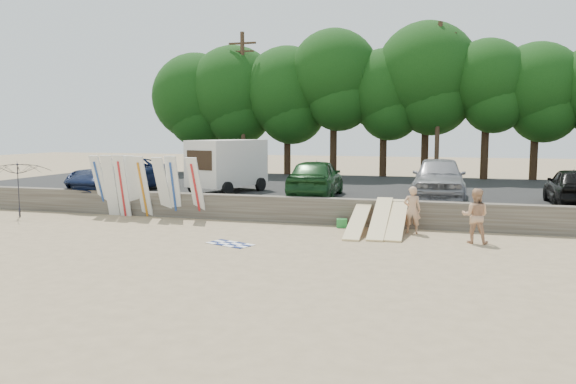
# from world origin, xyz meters

# --- Properties ---
(ground) EXTENTS (120.00, 120.00, 0.00)m
(ground) POSITION_xyz_m (0.00, 0.00, 0.00)
(ground) COLOR tan
(ground) RESTS_ON ground
(seawall) EXTENTS (44.00, 0.50, 1.00)m
(seawall) POSITION_xyz_m (0.00, 3.00, 0.50)
(seawall) COLOR #6B6356
(seawall) RESTS_ON ground
(parking_lot) EXTENTS (44.00, 14.50, 0.70)m
(parking_lot) POSITION_xyz_m (0.00, 10.50, 0.35)
(parking_lot) COLOR #282828
(parking_lot) RESTS_ON ground
(treeline) EXTENTS (33.25, 6.25, 9.38)m
(treeline) POSITION_xyz_m (-1.70, 17.51, 6.23)
(treeline) COLOR #382616
(treeline) RESTS_ON parking_lot
(utility_poles) EXTENTS (25.80, 0.26, 9.00)m
(utility_poles) POSITION_xyz_m (2.00, 16.00, 5.43)
(utility_poles) COLOR #473321
(utility_poles) RESTS_ON parking_lot
(box_trailer) EXTENTS (2.99, 4.18, 2.42)m
(box_trailer) POSITION_xyz_m (-7.14, 6.42, 2.05)
(box_trailer) COLOR silver
(box_trailer) RESTS_ON parking_lot
(car_0) EXTENTS (3.42, 5.98, 1.57)m
(car_0) POSITION_xyz_m (-12.13, 5.43, 1.49)
(car_0) COLOR #111B3C
(car_0) RESTS_ON parking_lot
(car_1) EXTENTS (2.31, 5.01, 1.66)m
(car_1) POSITION_xyz_m (-2.72, 5.59, 1.53)
(car_1) COLOR #153B1A
(car_1) RESTS_ON parking_lot
(car_2) EXTENTS (2.20, 5.25, 1.77)m
(car_2) POSITION_xyz_m (2.36, 6.49, 1.59)
(car_2) COLOR gray
(car_2) RESTS_ON parking_lot
(car_3) EXTENTS (1.83, 4.38, 1.48)m
(car_3) POSITION_xyz_m (7.34, 5.60, 1.44)
(car_3) COLOR black
(car_3) RESTS_ON parking_lot
(surfboard_upright_0) EXTENTS (0.62, 0.82, 2.52)m
(surfboard_upright_0) POSITION_xyz_m (-11.34, 2.63, 1.26)
(surfboard_upright_0) COLOR silver
(surfboard_upright_0) RESTS_ON ground
(surfboard_upright_1) EXTENTS (0.53, 0.65, 2.55)m
(surfboard_upright_1) POSITION_xyz_m (-10.75, 2.45, 1.27)
(surfboard_upright_1) COLOR silver
(surfboard_upright_1) RESTS_ON ground
(surfboard_upright_2) EXTENTS (0.51, 0.55, 2.57)m
(surfboard_upright_2) POSITION_xyz_m (-10.15, 2.38, 1.28)
(surfboard_upright_2) COLOR silver
(surfboard_upright_2) RESTS_ON ground
(surfboard_upright_3) EXTENTS (0.55, 0.69, 2.55)m
(surfboard_upright_3) POSITION_xyz_m (-9.83, 2.64, 1.27)
(surfboard_upright_3) COLOR silver
(surfboard_upright_3) RESTS_ON ground
(surfboard_upright_4) EXTENTS (0.56, 0.75, 2.53)m
(surfboard_upright_4) POSITION_xyz_m (-9.24, 2.48, 1.27)
(surfboard_upright_4) COLOR silver
(surfboard_upright_4) RESTS_ON ground
(surfboard_upright_5) EXTENTS (0.57, 0.88, 2.50)m
(surfboard_upright_5) POSITION_xyz_m (-8.36, 2.53, 1.25)
(surfboard_upright_5) COLOR silver
(surfboard_upright_5) RESTS_ON ground
(surfboard_upright_6) EXTENTS (0.52, 0.64, 2.55)m
(surfboard_upright_6) POSITION_xyz_m (-7.90, 2.60, 1.28)
(surfboard_upright_6) COLOR silver
(surfboard_upright_6) RESTS_ON ground
(surfboard_upright_7) EXTENTS (0.60, 0.85, 2.51)m
(surfboard_upright_7) POSITION_xyz_m (-6.88, 2.55, 1.26)
(surfboard_upright_7) COLOR silver
(surfboard_upright_7) RESTS_ON ground
(surfboard_low_0) EXTENTS (0.56, 2.91, 0.86)m
(surfboard_low_0) POSITION_xyz_m (-0.20, 1.33, 0.43)
(surfboard_low_0) COLOR beige
(surfboard_low_0) RESTS_ON ground
(surfboard_low_1) EXTENTS (0.56, 2.83, 1.12)m
(surfboard_low_1) POSITION_xyz_m (0.56, 1.45, 0.56)
(surfboard_low_1) COLOR beige
(surfboard_low_1) RESTS_ON ground
(surfboard_low_2) EXTENTS (0.56, 2.86, 1.05)m
(surfboard_low_2) POSITION_xyz_m (1.12, 1.53, 0.53)
(surfboard_low_2) COLOR beige
(surfboard_low_2) RESTS_ON ground
(beachgoer_a) EXTENTS (0.62, 0.43, 1.64)m
(beachgoer_a) POSITION_xyz_m (1.60, 1.93, 0.82)
(beachgoer_a) COLOR tan
(beachgoer_a) RESTS_ON ground
(beachgoer_b) EXTENTS (0.90, 0.73, 1.74)m
(beachgoer_b) POSITION_xyz_m (3.63, 0.76, 0.87)
(beachgoer_b) COLOR tan
(beachgoer_b) RESTS_ON ground
(cooler) EXTENTS (0.43, 0.37, 0.32)m
(cooler) POSITION_xyz_m (-0.96, 2.40, 0.16)
(cooler) COLOR green
(cooler) RESTS_ON ground
(gear_bag) EXTENTS (0.37, 0.35, 0.22)m
(gear_bag) POSITION_xyz_m (0.41, 2.15, 0.11)
(gear_bag) COLOR #C64017
(gear_bag) RESTS_ON ground
(beach_towel) EXTENTS (1.94, 1.94, 0.00)m
(beach_towel) POSITION_xyz_m (-3.75, -1.59, 0.01)
(beach_towel) COLOR white
(beach_towel) RESTS_ON ground
(beach_umbrella) EXTENTS (3.52, 3.51, 2.32)m
(beach_umbrella) POSITION_xyz_m (-14.13, 1.15, 1.16)
(beach_umbrella) COLOR black
(beach_umbrella) RESTS_ON ground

